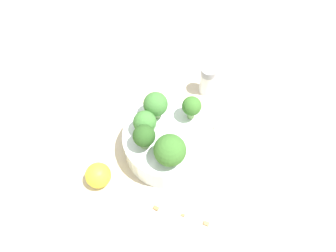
{
  "coord_description": "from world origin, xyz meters",
  "views": [
    {
      "loc": [
        0.25,
        -0.13,
        0.53
      ],
      "look_at": [
        0.0,
        0.0,
        0.08
      ],
      "focal_mm": 35.0,
      "sensor_mm": 36.0,
      "label": 1
    }
  ],
  "objects": [
    {
      "name": "almond_crumb_0",
      "position": [
        0.12,
        -0.04,
        0.0
      ],
      "size": [
        0.01,
        0.01,
        0.01
      ],
      "primitive_type": "cube",
      "rotation": [
        0.0,
        0.0,
        3.88
      ],
      "color": "olive",
      "rests_on": "ground_plane"
    },
    {
      "name": "almond_crumb_1",
      "position": [
        0.15,
        -0.01,
        0.0
      ],
      "size": [
        0.01,
        0.01,
        0.01
      ],
      "primitive_type": "cube",
      "rotation": [
        0.0,
        0.0,
        0.71
      ],
      "color": "#AD7F4C",
      "rests_on": "ground_plane"
    },
    {
      "name": "pepper_shaker",
      "position": [
        -0.08,
        0.13,
        0.03
      ],
      "size": [
        0.03,
        0.03,
        0.06
      ],
      "color": "silver",
      "rests_on": "ground_plane"
    },
    {
      "name": "broccoli_floret_4",
      "position": [
        -0.0,
        -0.04,
        0.08
      ],
      "size": [
        0.04,
        0.04,
        0.05
      ],
      "color": "#7A9E5B",
      "rests_on": "bowl"
    },
    {
      "name": "ground_plane",
      "position": [
        0.0,
        0.0,
        0.0
      ],
      "size": [
        3.0,
        3.0,
        0.0
      ],
      "primitive_type": "plane",
      "color": "beige"
    },
    {
      "name": "broccoli_floret_2",
      "position": [
        0.04,
        -0.02,
        0.08
      ],
      "size": [
        0.05,
        0.05,
        0.05
      ],
      "color": "#84AD66",
      "rests_on": "bowl"
    },
    {
      "name": "almond_crumb_3",
      "position": [
        -0.0,
        0.09,
        0.0
      ],
      "size": [
        0.01,
        0.01,
        0.01
      ],
      "primitive_type": "cube",
      "rotation": [
        0.0,
        0.0,
        4.26
      ],
      "color": "olive",
      "rests_on": "ground_plane"
    },
    {
      "name": "almond_crumb_2",
      "position": [
        0.09,
        -0.07,
        0.0
      ],
      "size": [
        0.01,
        0.01,
        0.01
      ],
      "primitive_type": "cube",
      "rotation": [
        0.0,
        0.0,
        3.69
      ],
      "color": "olive",
      "rests_on": "ground_plane"
    },
    {
      "name": "lemon_wedge",
      "position": [
        -0.0,
        -0.13,
        0.02
      ],
      "size": [
        0.04,
        0.04,
        0.04
      ],
      "primitive_type": "sphere",
      "color": "yellow",
      "rests_on": "ground_plane"
    },
    {
      "name": "broccoli_floret_1",
      "position": [
        -0.03,
        -0.03,
        0.08
      ],
      "size": [
        0.04,
        0.04,
        0.04
      ],
      "color": "#7A9E5B",
      "rests_on": "bowl"
    },
    {
      "name": "bowl",
      "position": [
        0.0,
        0.0,
        0.03
      ],
      "size": [
        0.15,
        0.15,
        0.05
      ],
      "primitive_type": "cylinder",
      "color": "silver",
      "rests_on": "ground_plane"
    },
    {
      "name": "broccoli_floret_3",
      "position": [
        -0.01,
        0.05,
        0.08
      ],
      "size": [
        0.03,
        0.03,
        0.05
      ],
      "color": "#84AD66",
      "rests_on": "bowl"
    },
    {
      "name": "broccoli_floret_0",
      "position": [
        -0.04,
        0.0,
        0.08
      ],
      "size": [
        0.04,
        0.04,
        0.05
      ],
      "color": "#7A9E5B",
      "rests_on": "bowl"
    }
  ]
}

